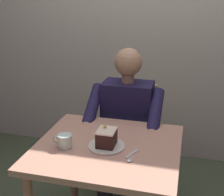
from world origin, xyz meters
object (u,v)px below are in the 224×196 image
object	(u,v)px
cake_slice	(107,137)
coffee_cup	(64,141)
dining_table	(108,161)
dessert_spoon	(131,157)
seated_person	(125,129)
chair	(129,136)

from	to	relation	value
cake_slice	coffee_cup	world-z (taller)	cake_slice
dining_table	dessert_spoon	bearing A→B (deg)	145.16
dining_table	dessert_spoon	xyz separation A→B (m)	(-0.15, 0.11, 0.11)
seated_person	coffee_cup	distance (m)	0.63
coffee_cup	chair	bearing A→B (deg)	-106.96
chair	seated_person	world-z (taller)	seated_person
dessert_spoon	cake_slice	bearing A→B (deg)	-29.24
chair	dessert_spoon	size ratio (longest dim) A/B	6.31
seated_person	dessert_spoon	distance (m)	0.62
seated_person	cake_slice	bearing A→B (deg)	89.98
dining_table	seated_person	distance (m)	0.47
seated_person	cake_slice	distance (m)	0.53
seated_person	dessert_spoon	size ratio (longest dim) A/B	8.54
cake_slice	coffee_cup	size ratio (longest dim) A/B	1.03
coffee_cup	dining_table	bearing A→B (deg)	-158.56
chair	dessert_spoon	distance (m)	0.82
chair	cake_slice	distance (m)	0.74
cake_slice	dining_table	bearing A→B (deg)	-90.50
coffee_cup	dessert_spoon	distance (m)	0.38
dining_table	cake_slice	bearing A→B (deg)	89.50
cake_slice	dessert_spoon	bearing A→B (deg)	150.76
dining_table	seated_person	size ratio (longest dim) A/B	0.68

